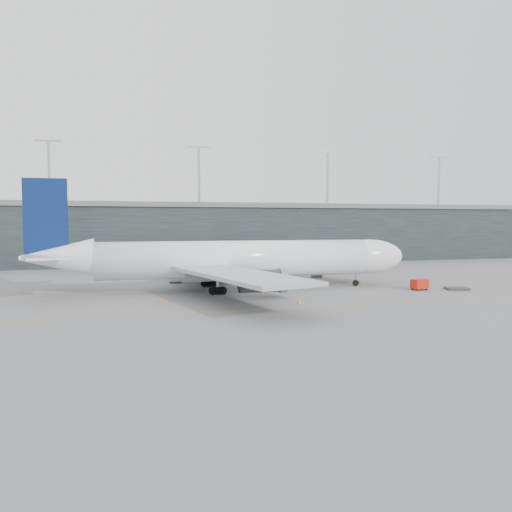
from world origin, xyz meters
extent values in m
plane|color=#5E5E63|center=(0.00, 0.00, 0.00)|extent=(320.00, 320.00, 0.00)
cube|color=#BE7D11|center=(0.00, -4.00, 0.01)|extent=(160.00, 0.25, 0.02)
cube|color=#BE7D11|center=(0.00, -20.00, 0.01)|extent=(160.00, 0.25, 0.02)
cube|color=#BE7D11|center=(5.00, 20.00, 0.01)|extent=(0.25, 60.00, 0.02)
cube|color=black|center=(0.00, 58.00, 7.00)|extent=(240.00, 35.00, 14.00)
cube|color=#5B5E61|center=(0.00, 58.00, 14.60)|extent=(240.00, 36.00, 1.20)
cylinder|color=#9E9EA3|center=(-30.00, 48.00, 22.00)|extent=(0.60, 0.60, 14.00)
cylinder|color=#9E9EA3|center=(5.00, 48.00, 22.00)|extent=(0.60, 0.60, 14.00)
cylinder|color=#9E9EA3|center=(40.00, 48.00, 22.00)|extent=(0.60, 0.60, 14.00)
cylinder|color=#9E9EA3|center=(75.00, 48.00, 22.00)|extent=(0.60, 0.60, 14.00)
cylinder|color=white|center=(2.28, -2.64, 4.83)|extent=(42.07, 7.24, 5.65)
ellipsoid|color=white|center=(24.57, -3.49, 4.83)|extent=(12.06, 6.10, 5.65)
cone|color=white|center=(-23.66, -1.65, 5.46)|extent=(10.22, 5.80, 5.42)
cube|color=#9D9FA5|center=(1.37, -2.61, 2.64)|extent=(14.73, 5.11, 1.82)
cube|color=black|center=(28.03, -3.63, 5.74)|extent=(2.11, 2.81, 0.73)
cube|color=#9D9FA5|center=(-0.99, -16.64, 3.92)|extent=(14.26, 27.60, 0.50)
cylinder|color=#39383D|center=(3.77, -11.35, 2.37)|extent=(6.49, 3.43, 3.19)
cube|color=#9D9FA5|center=(0.09, 11.57, 3.92)|extent=(16.03, 27.65, 0.50)
cylinder|color=#39383D|center=(4.43, 5.93, 2.37)|extent=(6.49, 3.43, 3.19)
cube|color=#09194B|center=(-25.02, -1.60, 11.20)|extent=(5.93, 0.68, 10.93)
cube|color=white|center=(-24.76, -6.62, 5.92)|extent=(6.70, 9.10, 0.32)
cube|color=white|center=(-24.37, 3.39, 5.92)|extent=(7.21, 9.31, 0.32)
cylinder|color=black|center=(22.30, -3.41, 0.50)|extent=(1.01, 0.40, 1.00)
cylinder|color=#9E9EA3|center=(22.30, -3.41, 1.18)|extent=(0.27, 0.27, 2.37)
cylinder|color=black|center=(-1.53, -6.87, 0.59)|extent=(1.20, 0.50, 1.18)
cylinder|color=black|center=(-1.19, 1.87, 0.59)|extent=(1.20, 0.50, 1.18)
cube|color=#2F2F35|center=(21.86, 1.76, 4.37)|extent=(3.18, 3.48, 2.45)
cube|color=#2F2F35|center=(20.92, 8.96, 4.37)|extent=(3.64, 11.56, 2.19)
cube|color=#2F2F35|center=(19.45, 20.24, 4.37)|extent=(3.85, 11.59, 2.27)
cube|color=#2F2F35|center=(17.99, 31.52, 4.37)|extent=(4.07, 11.61, 2.36)
cylinder|color=#9E9EA3|center=(20.85, 9.57, 1.66)|extent=(0.44, 0.44, 3.32)
cube|color=#39383D|center=(20.85, 9.57, 0.31)|extent=(1.90, 1.53, 0.61)
cylinder|color=#2F2F35|center=(21.86, 40.50, 4.37)|extent=(3.50, 3.50, 2.62)
cylinder|color=#2F2F35|center=(21.86, 40.50, 1.57)|extent=(1.57, 1.57, 3.15)
cube|color=#B7200D|center=(29.57, -10.47, 0.95)|extent=(2.70, 1.99, 1.45)
cylinder|color=black|center=(28.80, -11.19, 0.22)|extent=(0.47, 0.25, 0.45)
cylinder|color=black|center=(30.55, -10.86, 0.22)|extent=(0.47, 0.25, 0.45)
cylinder|color=black|center=(28.59, -10.09, 0.22)|extent=(0.47, 0.25, 0.45)
cylinder|color=black|center=(30.35, -9.76, 0.22)|extent=(0.47, 0.25, 0.45)
cube|color=#313135|center=(35.34, -11.81, 0.20)|extent=(3.91, 3.48, 0.33)
cube|color=#39383D|center=(-5.77, 8.84, 0.15)|extent=(2.12, 1.74, 0.20)
cube|color=silver|center=(-5.77, 8.84, 1.07)|extent=(1.71, 1.61, 1.53)
cube|color=navy|center=(-5.77, 8.84, 1.87)|extent=(1.76, 1.67, 0.08)
cube|color=#39383D|center=(-1.61, 11.98, 0.15)|extent=(2.29, 1.99, 0.20)
cube|color=#B4BBC1|center=(-1.61, 11.98, 1.05)|extent=(1.88, 1.81, 1.50)
cube|color=navy|center=(-1.61, 11.98, 1.83)|extent=(1.94, 1.87, 0.08)
cube|color=#39383D|center=(1.08, 11.37, 0.15)|extent=(2.23, 1.90, 0.20)
cube|color=#AEB3BB|center=(1.08, 11.37, 1.05)|extent=(1.82, 1.74, 1.50)
cube|color=navy|center=(1.08, 11.37, 1.83)|extent=(1.88, 1.80, 0.08)
cone|color=orange|center=(32.94, -5.09, 0.33)|extent=(0.41, 0.41, 0.65)
cone|color=orange|center=(6.99, -17.63, 0.39)|extent=(0.49, 0.49, 0.78)
cone|color=#D8610C|center=(9.95, 10.93, 0.32)|extent=(0.40, 0.40, 0.63)
cone|color=#FF620E|center=(-10.12, -11.26, 0.33)|extent=(0.41, 0.41, 0.66)
camera|label=1|loc=(-15.85, -77.24, 10.65)|focal=35.00mm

